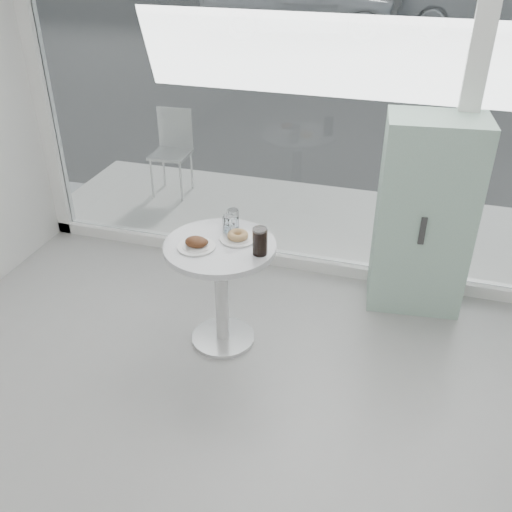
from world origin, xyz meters
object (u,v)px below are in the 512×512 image
(main_table, at_px, (221,273))
(car_silver, at_px, (497,6))
(water_tumbler_a, at_px, (229,226))
(cola_glass, at_px, (260,242))
(plate_donut, at_px, (238,237))
(water_tumbler_b, at_px, (233,220))
(patio_chair, at_px, (173,146))
(mint_cabinet, at_px, (424,216))
(plate_fritter, at_px, (197,244))

(main_table, distance_m, car_silver, 12.75)
(main_table, bearing_deg, water_tumbler_a, 84.54)
(water_tumbler_a, xyz_separation_m, cola_glass, (0.26, -0.18, 0.03))
(car_silver, height_order, water_tumbler_a, car_silver)
(plate_donut, distance_m, water_tumbler_b, 0.17)
(water_tumbler_a, bearing_deg, plate_donut, -35.07)
(patio_chair, bearing_deg, mint_cabinet, -28.76)
(plate_fritter, bearing_deg, cola_glass, 5.70)
(mint_cabinet, height_order, plate_donut, mint_cabinet)
(car_silver, xyz_separation_m, cola_glass, (-2.09, -12.57, 0.15))
(plate_fritter, bearing_deg, water_tumbler_a, 58.84)
(car_silver, bearing_deg, mint_cabinet, -175.41)
(plate_fritter, xyz_separation_m, water_tumbler_b, (0.13, 0.31, 0.03))
(plate_donut, xyz_separation_m, water_tumbler_a, (-0.08, 0.05, 0.04))
(patio_chair, xyz_separation_m, water_tumbler_b, (1.29, -1.89, 0.29))
(car_silver, relative_size, cola_glass, 24.47)
(plate_donut, bearing_deg, cola_glass, -34.97)
(cola_glass, bearing_deg, water_tumbler_b, 134.38)
(plate_donut, bearing_deg, mint_cabinet, 34.85)
(water_tumbler_b, bearing_deg, car_silver, 79.16)
(water_tumbler_a, relative_size, water_tumbler_b, 0.99)
(car_silver, distance_m, water_tumbler_a, 12.61)
(mint_cabinet, distance_m, water_tumbler_b, 1.38)
(mint_cabinet, xyz_separation_m, plate_donut, (-1.13, -0.79, 0.07))
(patio_chair, distance_m, water_tumbler_b, 2.31)
(main_table, height_order, patio_chair, patio_chair)
(water_tumbler_a, bearing_deg, car_silver, 79.25)
(mint_cabinet, distance_m, car_silver, 11.70)
(patio_chair, bearing_deg, water_tumbler_a, -59.13)
(water_tumbler_a, height_order, water_tumbler_b, water_tumbler_b)
(plate_fritter, height_order, cola_glass, cola_glass)
(mint_cabinet, relative_size, patio_chair, 1.68)
(car_silver, bearing_deg, plate_fritter, 179.02)
(plate_fritter, height_order, plate_donut, plate_fritter)
(patio_chair, distance_m, water_tumbler_a, 2.39)
(patio_chair, height_order, water_tumbler_a, patio_chair)
(main_table, bearing_deg, cola_glass, -8.17)
(water_tumbler_b, bearing_deg, main_table, -92.60)
(water_tumbler_a, bearing_deg, mint_cabinet, 31.25)
(main_table, bearing_deg, car_silver, 79.31)
(car_silver, distance_m, plate_donut, 12.65)
(plate_donut, height_order, water_tumbler_a, water_tumbler_a)
(water_tumbler_a, distance_m, cola_glass, 0.32)
(mint_cabinet, height_order, plate_fritter, mint_cabinet)
(patio_chair, bearing_deg, water_tumbler_b, -58.00)
(mint_cabinet, distance_m, patio_chair, 2.81)
(mint_cabinet, relative_size, plate_donut, 6.19)
(water_tumbler_a, xyz_separation_m, water_tumbler_b, (-0.00, 0.09, 0.00))
(patio_chair, height_order, plate_fritter, patio_chair)
(main_table, height_order, plate_donut, plate_donut)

